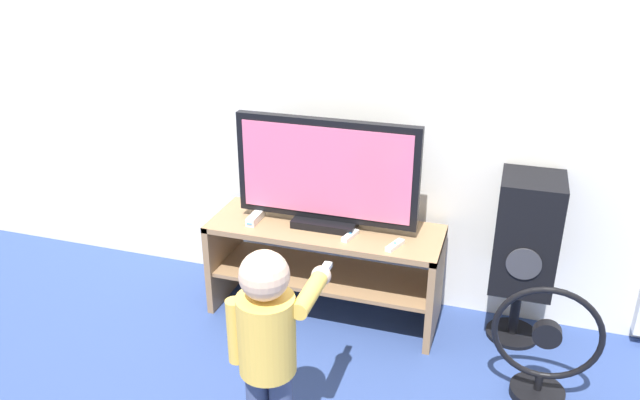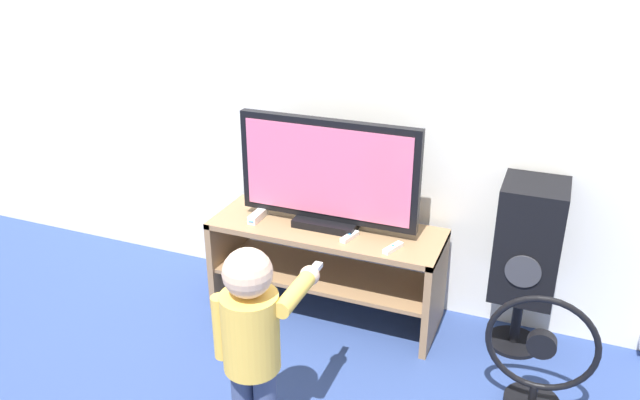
# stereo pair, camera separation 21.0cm
# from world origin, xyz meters

# --- Properties ---
(ground_plane) EXTENTS (16.00, 16.00, 0.00)m
(ground_plane) POSITION_xyz_m (0.00, 0.00, 0.00)
(ground_plane) COLOR navy
(wall_back) EXTENTS (10.00, 0.06, 2.60)m
(wall_back) POSITION_xyz_m (0.00, 0.51, 1.30)
(wall_back) COLOR silver
(wall_back) RESTS_ON ground_plane
(tv_stand) EXTENTS (1.24, 0.43, 0.53)m
(tv_stand) POSITION_xyz_m (0.00, 0.22, 0.35)
(tv_stand) COLOR #93704C
(tv_stand) RESTS_ON ground_plane
(television) EXTENTS (0.96, 0.20, 0.58)m
(television) POSITION_xyz_m (0.00, 0.24, 0.81)
(television) COLOR black
(television) RESTS_ON tv_stand
(game_console) EXTENTS (0.05, 0.16, 0.04)m
(game_console) POSITION_xyz_m (-0.37, 0.16, 0.55)
(game_console) COLOR white
(game_console) RESTS_ON tv_stand
(remote_primary) EXTENTS (0.08, 0.13, 0.03)m
(remote_primary) POSITION_xyz_m (0.40, 0.10, 0.54)
(remote_primary) COLOR white
(remote_primary) RESTS_ON tv_stand
(remote_secondary) EXTENTS (0.06, 0.13, 0.03)m
(remote_secondary) POSITION_xyz_m (0.16, 0.13, 0.54)
(remote_secondary) COLOR white
(remote_secondary) RESTS_ON tv_stand
(child) EXTENTS (0.34, 0.50, 0.89)m
(child) POSITION_xyz_m (0.07, -0.75, 0.53)
(child) COLOR #3F4C72
(child) RESTS_ON ground_plane
(speaker_tower) EXTENTS (0.30, 0.33, 0.89)m
(speaker_tower) POSITION_xyz_m (1.01, 0.30, 0.58)
(speaker_tower) COLOR black
(speaker_tower) RESTS_ON ground_plane
(floor_fan) EXTENTS (0.47, 0.25, 0.58)m
(floor_fan) POSITION_xyz_m (1.13, -0.14, 0.26)
(floor_fan) COLOR black
(floor_fan) RESTS_ON ground_plane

